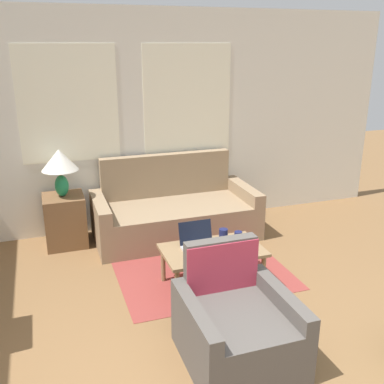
# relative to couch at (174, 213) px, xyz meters

# --- Properties ---
(wall_back) EXTENTS (6.62, 0.06, 2.60)m
(wall_back) POSITION_rel_couch_xyz_m (-0.30, 0.45, 1.04)
(wall_back) COLOR silver
(wall_back) RESTS_ON ground_plane
(rug) EXTENTS (1.68, 1.96, 0.01)m
(rug) POSITION_rel_couch_xyz_m (-0.01, -0.68, -0.26)
(rug) COLOR brown
(rug) RESTS_ON ground_plane
(couch) EXTENTS (1.89, 0.89, 0.92)m
(couch) POSITION_rel_couch_xyz_m (0.00, 0.00, 0.00)
(couch) COLOR #937A5B
(couch) RESTS_ON ground_plane
(armchair) EXTENTS (0.76, 0.82, 0.81)m
(armchair) POSITION_rel_couch_xyz_m (-0.22, -2.28, -0.02)
(armchair) COLOR #514C47
(armchair) RESTS_ON ground_plane
(side_table) EXTENTS (0.45, 0.45, 0.58)m
(side_table) POSITION_rel_couch_xyz_m (-1.25, 0.13, 0.03)
(side_table) COLOR brown
(side_table) RESTS_ON ground_plane
(table_lamp) EXTENTS (0.40, 0.40, 0.53)m
(table_lamp) POSITION_rel_couch_xyz_m (-1.25, 0.13, 0.70)
(table_lamp) COLOR #1E8451
(table_lamp) RESTS_ON side_table
(coffee_table) EXTENTS (0.93, 0.56, 0.38)m
(coffee_table) POSITION_rel_couch_xyz_m (-0.01, -1.28, 0.07)
(coffee_table) COLOR #8E704C
(coffee_table) RESTS_ON ground_plane
(laptop) EXTENTS (0.32, 0.28, 0.23)m
(laptop) POSITION_rel_couch_xyz_m (-0.13, -1.22, 0.17)
(laptop) COLOR #B7B7BC
(laptop) RESTS_ON coffee_table
(cup_navy) EXTENTS (0.08, 0.08, 0.10)m
(cup_navy) POSITION_rel_couch_xyz_m (0.29, -1.20, 0.17)
(cup_navy) COLOR #191E4C
(cup_navy) RESTS_ON coffee_table
(cup_yellow) EXTENTS (0.09, 0.09, 0.11)m
(cup_yellow) POSITION_rel_couch_xyz_m (0.18, -1.40, 0.17)
(cup_yellow) COLOR #191E4C
(cup_yellow) RESTS_ON coffee_table
(cup_white) EXTENTS (0.09, 0.09, 0.10)m
(cup_white) POSITION_rel_couch_xyz_m (0.18, -1.10, 0.17)
(cup_white) COLOR #191E4C
(cup_white) RESTS_ON coffee_table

